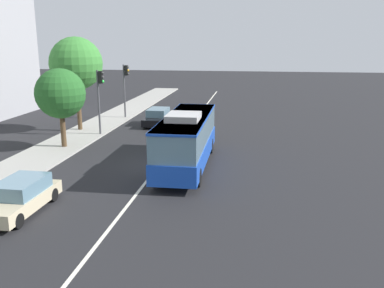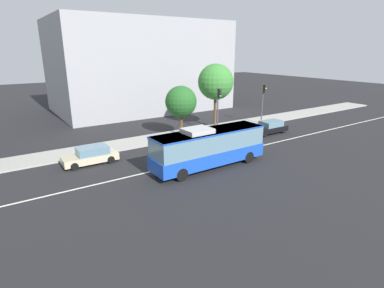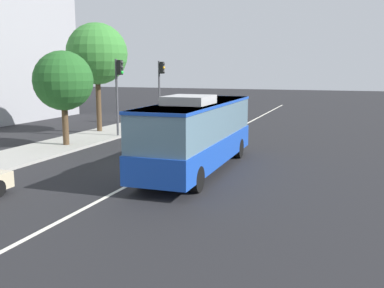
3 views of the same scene
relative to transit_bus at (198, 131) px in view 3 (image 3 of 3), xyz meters
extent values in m
plane|color=black|center=(0.02, 1.73, -1.81)|extent=(160.00, 160.00, 0.00)
cube|color=#9E9B93|center=(0.02, 9.74, -1.74)|extent=(80.00, 3.60, 0.14)
cube|color=silver|center=(0.02, 1.73, -1.80)|extent=(76.00, 0.16, 0.01)
cube|color=#1947B7|center=(0.02, 0.00, -0.83)|extent=(10.02, 2.60, 1.10)
cube|color=slate|center=(0.02, 0.00, 0.50)|extent=(9.82, 2.52, 1.58)
cube|color=#1947B7|center=(0.02, 0.00, 1.23)|extent=(9.92, 2.58, 0.12)
cube|color=#B2B2B2|center=(-1.18, -0.01, 1.47)|extent=(2.22, 1.82, 0.36)
cylinder|color=black|center=(3.41, 1.13, -1.31)|extent=(1.00, 0.31, 1.00)
cylinder|color=black|center=(3.44, -1.07, -1.31)|extent=(1.00, 0.31, 1.00)
cylinder|color=black|center=(-3.39, 1.07, -1.31)|extent=(1.00, 0.31, 1.00)
cylinder|color=black|center=(-3.36, -1.13, -1.31)|extent=(1.00, 0.31, 1.00)
cube|color=black|center=(12.20, 4.67, -1.29)|extent=(4.51, 1.84, 0.60)
cube|color=slate|center=(12.45, 4.66, -0.67)|extent=(2.53, 1.68, 0.64)
cylinder|color=black|center=(10.70, 3.88, -1.49)|extent=(0.64, 0.23, 0.64)
cylinder|color=black|center=(10.71, 5.48, -1.49)|extent=(0.64, 0.23, 0.64)
cylinder|color=black|center=(13.70, 3.85, -1.49)|extent=(0.64, 0.23, 0.64)
cylinder|color=black|center=(13.71, 5.45, -1.49)|extent=(0.64, 0.23, 0.64)
cylinder|color=#47474C|center=(14.88, 8.53, 0.79)|extent=(0.16, 0.16, 5.20)
cube|color=black|center=(14.88, 8.25, 2.84)|extent=(0.32, 0.28, 0.96)
sphere|color=#2D2D2D|center=(14.87, 8.10, 3.16)|extent=(0.22, 0.22, 0.22)
sphere|color=#F9A514|center=(14.87, 8.10, 2.84)|extent=(0.22, 0.22, 0.22)
sphere|color=#2D2D2D|center=(14.87, 8.10, 2.52)|extent=(0.22, 0.22, 0.22)
cylinder|color=#47474C|center=(7.38, 8.25, 0.79)|extent=(0.16, 0.16, 5.20)
cube|color=black|center=(7.37, 7.97, 2.84)|extent=(0.32, 0.28, 0.96)
sphere|color=#2D2D2D|center=(7.37, 7.82, 3.16)|extent=(0.22, 0.22, 0.22)
sphere|color=#2D2D2D|center=(7.37, 7.82, 2.84)|extent=(0.22, 0.22, 0.22)
sphere|color=#1ED838|center=(7.37, 7.82, 2.52)|extent=(0.22, 0.22, 0.22)
cylinder|color=#4C3823|center=(3.11, 9.32, -0.51)|extent=(0.36, 0.36, 2.60)
sphere|color=#235B23|center=(3.11, 9.32, 2.08)|extent=(3.44, 3.44, 3.44)
cylinder|color=#4C3823|center=(8.81, 10.56, 0.19)|extent=(0.36, 0.36, 4.00)
sphere|color=#387F33|center=(8.81, 10.56, 3.80)|extent=(4.29, 4.29, 4.29)
cube|color=slate|center=(19.73, 27.56, 0.30)|extent=(0.15, 14.35, 1.50)
cube|color=slate|center=(19.73, 27.56, 3.70)|extent=(0.15, 14.35, 1.50)
cube|color=slate|center=(19.73, 27.56, 7.10)|extent=(0.15, 14.35, 1.50)
camera|label=1|loc=(-23.98, -3.96, 5.68)|focal=39.21mm
camera|label=2|loc=(-14.38, -19.03, 7.52)|focal=28.74mm
camera|label=3|loc=(-18.33, -6.34, 2.76)|focal=40.89mm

